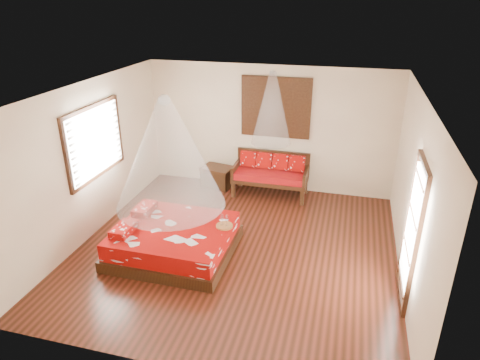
# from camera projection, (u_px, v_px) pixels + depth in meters

# --- Properties ---
(room) EXTENTS (5.54, 5.54, 2.84)m
(room) POSITION_uv_depth(u_px,v_px,m) (237.00, 176.00, 7.05)
(room) COLOR black
(room) RESTS_ON ground
(bed) EXTENTS (2.00, 1.81, 0.63)m
(bed) POSITION_uv_depth(u_px,v_px,m) (173.00, 240.00, 7.40)
(bed) COLOR black
(bed) RESTS_ON floor
(daybed) EXTENTS (1.64, 0.73, 0.94)m
(daybed) POSITION_uv_depth(u_px,v_px,m) (271.00, 172.00, 9.47)
(daybed) COLOR black
(daybed) RESTS_ON floor
(storage_chest) EXTENTS (0.78, 0.63, 0.48)m
(storage_chest) POSITION_uv_depth(u_px,v_px,m) (218.00, 177.00, 9.95)
(storage_chest) COLOR black
(storage_chest) RESTS_ON floor
(shutter_panel) EXTENTS (1.52, 0.06, 1.32)m
(shutter_panel) POSITION_uv_depth(u_px,v_px,m) (276.00, 107.00, 9.22)
(shutter_panel) COLOR black
(shutter_panel) RESTS_ON wall_back
(window_left) EXTENTS (0.10, 1.74, 1.34)m
(window_left) POSITION_uv_depth(u_px,v_px,m) (95.00, 142.00, 7.74)
(window_left) COLOR black
(window_left) RESTS_ON wall_left
(glazed_door) EXTENTS (0.08, 1.02, 2.16)m
(glazed_door) POSITION_uv_depth(u_px,v_px,m) (411.00, 234.00, 6.01)
(glazed_door) COLOR black
(glazed_door) RESTS_ON floor
(wine_tray) EXTENTS (0.29, 0.29, 0.23)m
(wine_tray) POSITION_uv_depth(u_px,v_px,m) (224.00, 223.00, 7.30)
(wine_tray) COLOR brown
(wine_tray) RESTS_ON bed
(mosquito_net_main) EXTENTS (1.80, 1.80, 1.80)m
(mosquito_net_main) POSITION_uv_depth(u_px,v_px,m) (168.00, 153.00, 6.75)
(mosquito_net_main) COLOR white
(mosquito_net_main) RESTS_ON ceiling
(mosquito_net_daybed) EXTENTS (0.83, 0.83, 1.50)m
(mosquito_net_daybed) POSITION_uv_depth(u_px,v_px,m) (272.00, 108.00, 8.76)
(mosquito_net_daybed) COLOR white
(mosquito_net_daybed) RESTS_ON ceiling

